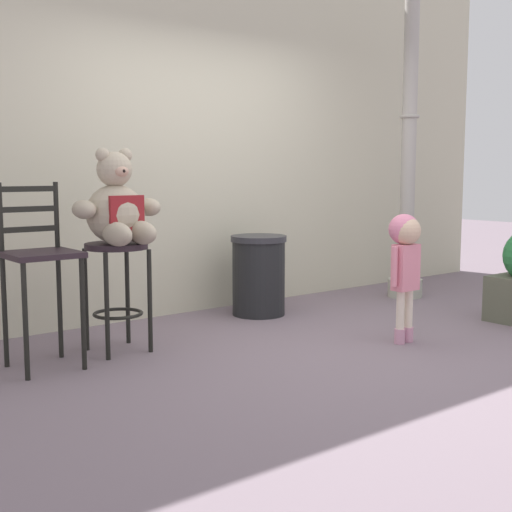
{
  "coord_description": "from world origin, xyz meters",
  "views": [
    {
      "loc": [
        -3.37,
        -3.41,
        1.25
      ],
      "look_at": [
        -0.32,
        0.44,
        0.64
      ],
      "focal_mm": 48.61,
      "sensor_mm": 36.0,
      "label": 1
    }
  ],
  "objects_px": {
    "bar_stool_with_teddy": "(117,273)",
    "lamppost": "(408,172)",
    "child_walking": "(405,250)",
    "bar_chair_empty": "(40,263)",
    "teddy_bear": "(118,209)",
    "trash_bin": "(259,275)"
  },
  "relations": [
    {
      "from": "trash_bin",
      "to": "bar_chair_empty",
      "type": "relative_size",
      "value": 0.59
    },
    {
      "from": "lamppost",
      "to": "bar_chair_empty",
      "type": "height_order",
      "value": "lamppost"
    },
    {
      "from": "teddy_bear",
      "to": "bar_stool_with_teddy",
      "type": "bearing_deg",
      "value": 90.0
    },
    {
      "from": "trash_bin",
      "to": "lamppost",
      "type": "relative_size",
      "value": 0.23
    },
    {
      "from": "lamppost",
      "to": "bar_stool_with_teddy",
      "type": "bearing_deg",
      "value": -177.81
    },
    {
      "from": "trash_bin",
      "to": "bar_chair_empty",
      "type": "xyz_separation_m",
      "value": [
        -2.1,
        -0.42,
        0.33
      ]
    },
    {
      "from": "bar_stool_with_teddy",
      "to": "lamppost",
      "type": "relative_size",
      "value": 0.25
    },
    {
      "from": "bar_chair_empty",
      "to": "bar_stool_with_teddy",
      "type": "bearing_deg",
      "value": 6.09
    },
    {
      "from": "bar_stool_with_teddy",
      "to": "bar_chair_empty",
      "type": "distance_m",
      "value": 0.58
    },
    {
      "from": "child_walking",
      "to": "trash_bin",
      "type": "xyz_separation_m",
      "value": [
        -0.21,
        1.43,
        -0.33
      ]
    },
    {
      "from": "bar_stool_with_teddy",
      "to": "teddy_bear",
      "type": "bearing_deg",
      "value": -90.0
    },
    {
      "from": "bar_stool_with_teddy",
      "to": "teddy_bear",
      "type": "relative_size",
      "value": 1.17
    },
    {
      "from": "bar_stool_with_teddy",
      "to": "lamppost",
      "type": "height_order",
      "value": "lamppost"
    },
    {
      "from": "child_walking",
      "to": "trash_bin",
      "type": "distance_m",
      "value": 1.49
    },
    {
      "from": "child_walking",
      "to": "teddy_bear",
      "type": "bearing_deg",
      "value": -26.31
    },
    {
      "from": "bar_stool_with_teddy",
      "to": "lamppost",
      "type": "distance_m",
      "value": 3.29
    },
    {
      "from": "child_walking",
      "to": "bar_chair_empty",
      "type": "relative_size",
      "value": 0.8
    },
    {
      "from": "lamppost",
      "to": "bar_chair_empty",
      "type": "relative_size",
      "value": 2.61
    },
    {
      "from": "child_walking",
      "to": "lamppost",
      "type": "distance_m",
      "value": 1.98
    },
    {
      "from": "teddy_bear",
      "to": "lamppost",
      "type": "xyz_separation_m",
      "value": [
        3.22,
        0.16,
        0.24
      ]
    },
    {
      "from": "teddy_bear",
      "to": "child_walking",
      "type": "bearing_deg",
      "value": -30.81
    },
    {
      "from": "trash_bin",
      "to": "lamppost",
      "type": "xyz_separation_m",
      "value": [
        1.68,
        -0.23,
        0.89
      ]
    }
  ]
}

